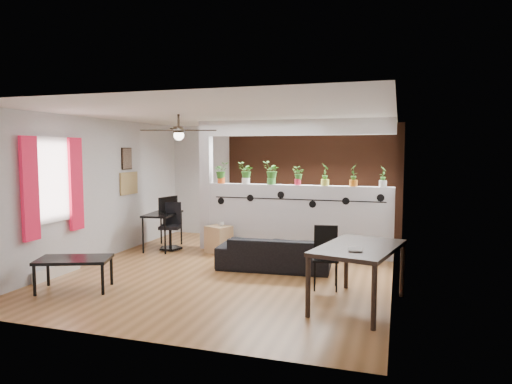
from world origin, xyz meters
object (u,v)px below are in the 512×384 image
cup (221,224)px  computer_desk (163,216)px  ceiling_fan (179,132)px  potted_plant_5 (354,174)px  potted_plant_3 (298,175)px  potted_plant_2 (271,172)px  cube_shelf (219,239)px  dining_table (359,252)px  potted_plant_4 (325,174)px  folding_chair (326,251)px  coffee_table (74,261)px  office_chair (171,229)px  potted_plant_0 (221,172)px  potted_plant_6 (383,175)px  sofa (274,254)px  potted_plant_1 (246,172)px

cup → computer_desk: (-1.28, 0.00, 0.09)m
ceiling_fan → computer_desk: 2.48m
potted_plant_5 → potted_plant_3: bearing=180.0°
potted_plant_2 → cube_shelf: potted_plant_2 is taller
potted_plant_2 → dining_table: bearing=-54.7°
potted_plant_5 → potted_plant_2: bearing=-180.0°
potted_plant_3 → potted_plant_4: 0.53m
folding_chair → coffee_table: (-3.43, -1.24, -0.12)m
office_chair → computer_desk: bearing=176.7°
ceiling_fan → potted_plant_0: (0.02, 1.80, -0.74)m
potted_plant_0 → potted_plant_5: bearing=0.0°
potted_plant_0 → potted_plant_4: 2.11m
potted_plant_5 → folding_chair: size_ratio=0.47×
potted_plant_0 → folding_chair: potted_plant_0 is taller
potted_plant_6 → sofa: 2.47m
potted_plant_3 → cube_shelf: (-1.50, -0.34, -1.28)m
potted_plant_0 → computer_desk: size_ratio=0.39×
cube_shelf → potted_plant_2: bearing=41.6°
potted_plant_6 → cube_shelf: size_ratio=0.74×
potted_plant_2 → potted_plant_3: bearing=0.0°
office_chair → coffee_table: 2.88m
computer_desk → dining_table: dining_table is taller
ceiling_fan → potted_plant_6: size_ratio=3.02×
potted_plant_2 → dining_table: 3.43m
potted_plant_0 → potted_plant_6: (3.16, 0.00, -0.02)m
potted_plant_1 → potted_plant_5: (2.11, 0.00, -0.01)m
potted_plant_2 → office_chair: size_ratio=0.49×
potted_plant_1 → computer_desk: 1.94m
potted_plant_5 → folding_chair: 2.25m
potted_plant_0 → potted_plant_1: size_ratio=0.97×
cube_shelf → computer_desk: bearing=-157.6°
dining_table → computer_desk: bearing=150.2°
potted_plant_5 → coffee_table: (-3.63, -3.23, -1.15)m
sofa → office_chair: size_ratio=1.92×
computer_desk → potted_plant_1: bearing=11.4°
potted_plant_6 → folding_chair: size_ratio=0.44×
potted_plant_1 → potted_plant_6: 2.63m
potted_plant_6 → potted_plant_0: bearing=180.0°
ceiling_fan → potted_plant_2: ceiling_fan is taller
potted_plant_4 → sofa: bearing=-118.4°
potted_plant_4 → dining_table: (0.86, -2.70, -0.87)m
potted_plant_3 → folding_chair: size_ratio=0.40×
office_chair → coffee_table: bearing=-90.5°
potted_plant_3 → potted_plant_0: bearing=-180.0°
ceiling_fan → potted_plant_1: ceiling_fan is taller
dining_table → coffee_table: dining_table is taller
potted_plant_1 → sofa: (0.92, -1.22, -1.32)m
potted_plant_4 → potted_plant_2: bearing=-180.0°
ceiling_fan → potted_plant_2: 2.22m
potted_plant_2 → cup: 1.42m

